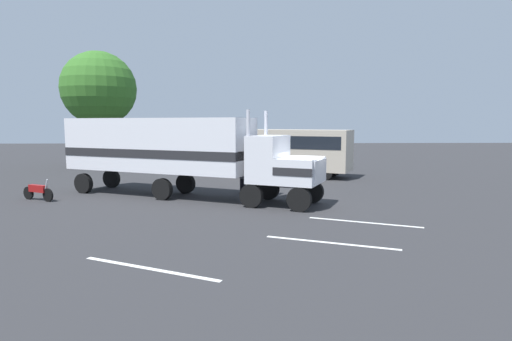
# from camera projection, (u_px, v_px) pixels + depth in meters

# --- Properties ---
(ground_plane) EXTENTS (120.00, 120.00, 0.00)m
(ground_plane) POSITION_uv_depth(u_px,v_px,m) (305.00, 205.00, 19.75)
(ground_plane) COLOR #2D2D30
(lane_stripe_near) EXTENTS (4.08, 1.95, 0.01)m
(lane_stripe_near) POSITION_uv_depth(u_px,v_px,m) (364.00, 222.00, 16.32)
(lane_stripe_near) COLOR silver
(lane_stripe_near) RESTS_ON ground_plane
(lane_stripe_mid) EXTENTS (4.13, 1.82, 0.01)m
(lane_stripe_mid) POSITION_uv_depth(u_px,v_px,m) (331.00, 243.00, 13.54)
(lane_stripe_mid) COLOR silver
(lane_stripe_mid) RESTS_ON ground_plane
(lane_stripe_far) EXTENTS (4.03, 2.07, 0.01)m
(lane_stripe_far) POSITION_uv_depth(u_px,v_px,m) (149.00, 269.00, 11.15)
(lane_stripe_far) COLOR silver
(lane_stripe_far) RESTS_ON ground_plane
(semi_truck) EXTENTS (13.90, 8.21, 4.50)m
(semi_truck) POSITION_uv_depth(u_px,v_px,m) (175.00, 149.00, 21.81)
(semi_truck) COLOR white
(semi_truck) RESTS_ON ground_plane
(person_bystander) EXTENTS (0.39, 0.48, 1.63)m
(person_bystander) POSITION_uv_depth(u_px,v_px,m) (243.00, 177.00, 22.99)
(person_bystander) COLOR black
(person_bystander) RESTS_ON ground_plane
(parked_bus) EXTENTS (10.98, 7.19, 3.40)m
(parked_bus) POSITION_uv_depth(u_px,v_px,m) (276.00, 147.00, 30.95)
(parked_bus) COLOR #BFB29E
(parked_bus) RESTS_ON ground_plane
(motorcycle) EXTENTS (1.92, 1.05, 1.12)m
(motorcycle) POSITION_uv_depth(u_px,v_px,m) (38.00, 191.00, 20.90)
(motorcycle) COLOR black
(motorcycle) RESTS_ON ground_plane
(tree_left) EXTENTS (6.37, 6.37, 10.02)m
(tree_left) POSITION_uv_depth(u_px,v_px,m) (99.00, 89.00, 35.86)
(tree_left) COLOR brown
(tree_left) RESTS_ON ground_plane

